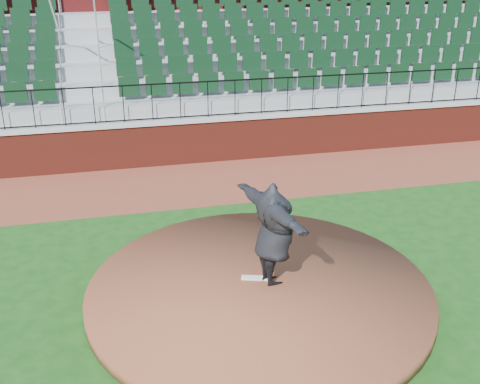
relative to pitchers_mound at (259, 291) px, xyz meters
name	(u,v)px	position (x,y,z in m)	size (l,w,h in m)	color
ground	(259,290)	(0.06, 0.24, -0.12)	(90.00, 90.00, 0.00)	#174814
warning_track	(206,181)	(0.06, 5.64, -0.12)	(34.00, 3.20, 0.01)	brown
field_wall	(195,142)	(0.06, 7.24, 0.47)	(34.00, 0.35, 1.20)	maroon
wall_cap	(195,120)	(0.06, 7.24, 1.12)	(34.00, 0.45, 0.10)	#B7B7B7
wall_railing	(194,100)	(0.06, 7.24, 1.67)	(34.00, 0.05, 1.00)	black
seating_stands	(180,64)	(0.06, 9.97, 2.18)	(34.00, 5.10, 4.60)	gray
concourse_wall	(169,37)	(0.06, 12.77, 2.62)	(34.00, 0.50, 5.50)	maroon
pitchers_mound	(259,291)	(0.00, 0.00, 0.00)	(6.02, 6.02, 0.25)	brown
pitching_rubber	(256,278)	(0.00, 0.22, 0.14)	(0.52, 0.13, 0.03)	white
pitcher	(274,234)	(0.25, 0.06, 1.07)	(2.33, 0.63, 1.89)	black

